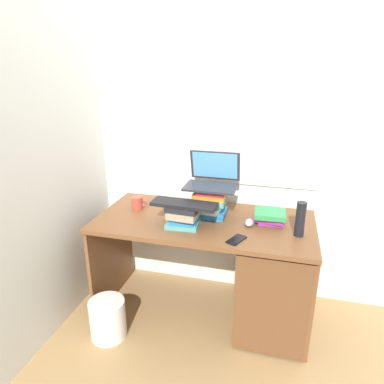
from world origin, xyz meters
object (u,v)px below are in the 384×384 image
(book_stack_tall, at_px, (210,202))
(water_bottle, at_px, (300,219))
(mug, at_px, (138,203))
(laptop, at_px, (212,178))
(book_stack_side, at_px, (270,216))
(desk, at_px, (256,272))
(keyboard, at_px, (184,204))
(book_stack_keyboard_riser, at_px, (184,216))
(cell_phone, at_px, (236,240))
(computer_mouse, at_px, (249,222))
(wastebasket, at_px, (108,319))

(book_stack_tall, xyz_separation_m, water_bottle, (0.59, -0.14, -0.00))
(book_stack_tall, distance_m, mug, 0.54)
(book_stack_tall, height_order, laptop, laptop)
(book_stack_side, height_order, mug, mug)
(desk, height_order, keyboard, keyboard)
(water_bottle, bearing_deg, book_stack_keyboard_riser, -176.16)
(book_stack_tall, xyz_separation_m, laptop, (0.00, 0.06, 0.16))
(laptop, bearing_deg, cell_phone, -57.78)
(keyboard, relative_size, computer_mouse, 4.04)
(computer_mouse, bearing_deg, book_stack_side, 28.19)
(desk, xyz_separation_m, laptop, (-0.34, 0.14, 0.60))
(keyboard, height_order, computer_mouse, keyboard)
(book_stack_side, relative_size, computer_mouse, 1.98)
(book_stack_keyboard_riser, distance_m, laptop, 0.34)
(book_stack_tall, bearing_deg, computer_mouse, -12.30)
(book_stack_side, bearing_deg, book_stack_keyboard_riser, -160.42)
(book_stack_tall, xyz_separation_m, book_stack_side, (0.41, 0.01, -0.06))
(laptop, bearing_deg, wastebasket, -137.28)
(computer_mouse, height_order, mug, mug)
(computer_mouse, bearing_deg, cell_phone, -102.12)
(desk, xyz_separation_m, book_stack_tall, (-0.35, 0.08, 0.44))
(book_stack_side, height_order, computer_mouse, book_stack_side)
(keyboard, xyz_separation_m, mug, (-0.41, 0.20, -0.11))
(keyboard, height_order, cell_phone, keyboard)
(book_stack_side, bearing_deg, book_stack_tall, -179.01)
(book_stack_side, height_order, keyboard, keyboard)
(book_stack_tall, distance_m, laptop, 0.17)
(book_stack_keyboard_riser, height_order, cell_phone, book_stack_keyboard_riser)
(cell_phone, relative_size, wastebasket, 0.51)
(desk, height_order, computer_mouse, computer_mouse)
(computer_mouse, distance_m, mug, 0.82)
(book_stack_side, bearing_deg, cell_phone, -120.26)
(desk, relative_size, cell_phone, 10.75)
(book_stack_keyboard_riser, xyz_separation_m, book_stack_side, (0.54, 0.19, -0.03))
(book_stack_keyboard_riser, xyz_separation_m, wastebasket, (-0.45, -0.29, -0.67))
(laptop, xyz_separation_m, wastebasket, (-0.58, -0.54, -0.86))
(laptop, height_order, keyboard, laptop)
(wastebasket, bearing_deg, book_stack_keyboard_riser, 33.29)
(computer_mouse, bearing_deg, book_stack_tall, 167.70)
(book_stack_side, distance_m, cell_phone, 0.36)
(keyboard, distance_m, water_bottle, 0.72)
(desk, bearing_deg, laptop, 158.10)
(desk, height_order, wastebasket, desk)
(desk, height_order, mug, mug)
(laptop, bearing_deg, book_stack_tall, -94.06)
(water_bottle, bearing_deg, laptop, 161.63)
(book_stack_tall, xyz_separation_m, mug, (-0.54, 0.01, -0.06))
(laptop, distance_m, computer_mouse, 0.39)
(desk, distance_m, mug, 0.97)
(water_bottle, bearing_deg, computer_mouse, 166.47)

